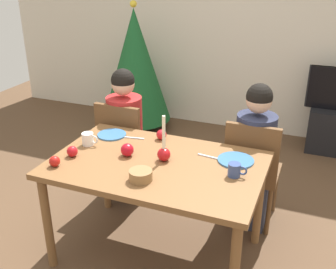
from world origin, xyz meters
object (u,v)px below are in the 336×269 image
dining_table (157,173)px  plate_left (112,135)px  plate_right (236,160)px  person_right_child (253,159)px  christmas_tree (135,66)px  apple_by_right_mug (127,150)px  apple_far_edge (55,161)px  chair_left (124,145)px  apple_by_left_plate (161,135)px  candle_centerpiece (164,152)px  chair_right (252,167)px  mug_left (88,139)px  mug_right (235,170)px  apple_near_candle (72,151)px  bowl_walnuts (141,175)px  person_left_child (125,137)px

dining_table → plate_left: 0.57m
dining_table → plate_right: size_ratio=5.77×
person_right_child → christmas_tree: 2.22m
plate_right → apple_by_right_mug: (-0.71, -0.20, 0.04)m
apple_far_edge → chair_left: bearing=88.6°
plate_right → apple_by_left_plate: bearing=167.0°
chair_left → candle_centerpiece: (0.60, -0.56, 0.30)m
apple_by_left_plate → chair_left: bearing=150.8°
chair_right → candle_centerpiece: (-0.50, -0.56, 0.30)m
christmas_tree → apple_far_edge: size_ratio=21.57×
candle_centerpiece → apple_by_left_plate: (-0.15, 0.31, -0.03)m
apple_by_right_mug → plate_left: bearing=135.7°
plate_left → mug_left: mug_left is taller
plate_left → apple_far_edge: apple_far_edge is taller
plate_left → apple_by_left_plate: 0.39m
apple_by_left_plate → apple_far_edge: (-0.48, -0.64, -0.00)m
person_right_child → candle_centerpiece: size_ratio=3.65×
person_right_child → plate_left: size_ratio=5.38×
christmas_tree → plate_left: (0.67, -1.78, -0.05)m
person_right_child → candle_centerpiece: 0.82m
mug_right → apple_near_candle: (-1.09, -0.15, -0.01)m
christmas_tree → apple_by_right_mug: (0.94, -2.04, -0.01)m
christmas_tree → bowl_walnuts: size_ratio=10.75×
candle_centerpiece → plate_right: candle_centerpiece is taller
candle_centerpiece → plate_left: size_ratio=1.47×
person_left_child → dining_table: bearing=-48.2°
chair_right → candle_centerpiece: bearing=-131.6°
person_left_child → apple_near_candle: (0.00, -0.77, 0.22)m
person_left_child → apple_near_candle: person_left_child is taller
apple_near_candle → apple_by_left_plate: bearing=46.7°
chair_left → person_left_child: person_left_child is taller
dining_table → apple_by_left_plate: (-0.11, 0.35, 0.12)m
apple_far_edge → bowl_walnuts: bearing=4.5°
bowl_walnuts → apple_near_candle: apple_near_candle is taller
apple_near_candle → plate_right: bearing=18.2°
christmas_tree → candle_centerpiece: (1.20, -2.02, 0.01)m
chair_left → plate_right: (1.05, -0.39, 0.24)m
plate_right → mug_left: size_ratio=1.91×
person_right_child → apple_near_candle: size_ratio=15.67×
plate_left → plate_right: (0.97, -0.06, 0.00)m
chair_left → plate_left: (0.08, -0.33, 0.24)m
person_right_child → plate_left: (-1.02, -0.36, 0.19)m
person_left_child → mug_right: person_left_child is taller
christmas_tree → apple_by_right_mug: size_ratio=17.26×
dining_table → chair_left: 0.85m
dining_table → bowl_walnuts: size_ratio=9.73×
apple_by_left_plate → apple_far_edge: 0.80m
apple_by_left_plate → apple_near_candle: bearing=-133.3°
bowl_walnuts → apple_by_left_plate: apple_by_left_plate is taller
dining_table → apple_near_candle: 0.60m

